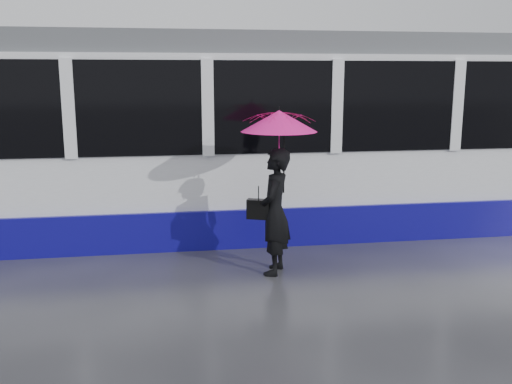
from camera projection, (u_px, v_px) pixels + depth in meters
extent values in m
plane|color=#28282D|center=(241.00, 276.00, 7.75)|extent=(90.00, 90.00, 0.00)
cube|color=#3F3D38|center=(226.00, 239.00, 9.47)|extent=(34.00, 0.07, 0.02)
cube|color=#3F3D38|center=(218.00, 218.00, 10.87)|extent=(34.00, 0.07, 0.02)
imported|color=black|center=(275.00, 212.00, 7.71)|extent=(0.62, 0.74, 1.73)
imported|color=#E21370|center=(279.00, 141.00, 7.53)|extent=(1.23, 1.24, 0.86)
cone|color=#E21370|center=(279.00, 121.00, 7.48)|extent=(1.32, 1.32, 0.28)
cylinder|color=black|center=(279.00, 109.00, 7.45)|extent=(0.01, 0.01, 0.06)
cylinder|color=black|center=(284.00, 165.00, 7.63)|extent=(0.02, 0.02, 0.76)
cube|color=black|center=(258.00, 209.00, 7.69)|extent=(0.34, 0.24, 0.27)
cylinder|color=black|center=(258.00, 193.00, 7.65)|extent=(0.01, 0.01, 0.18)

